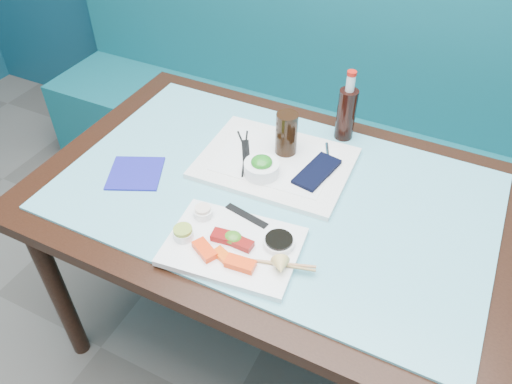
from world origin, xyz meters
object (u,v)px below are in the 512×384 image
at_px(dining_table, 274,213).
at_px(seaweed_bowl, 262,169).
at_px(booth_bench, 350,142).
at_px(cola_bottle_body, 346,114).
at_px(sashimi_plate, 233,246).
at_px(serving_tray, 275,163).
at_px(cola_glass, 286,134).
at_px(blue_napkin, 136,173).

relative_size(dining_table, seaweed_bowl, 13.45).
relative_size(booth_bench, cola_bottle_body, 17.49).
distance_m(dining_table, sashimi_plate, 0.27).
height_order(serving_tray, cola_bottle_body, cola_bottle_body).
relative_size(dining_table, serving_tray, 3.12).
relative_size(seaweed_bowl, cola_glass, 0.76).
bearing_deg(sashimi_plate, booth_bench, 83.40).
distance_m(cola_glass, cola_bottle_body, 0.22).
bearing_deg(serving_tray, blue_napkin, -150.15).
relative_size(serving_tray, blue_napkin, 2.92).
bearing_deg(seaweed_bowl, booth_bench, 85.95).
height_order(dining_table, seaweed_bowl, seaweed_bowl).
xyz_separation_m(sashimi_plate, cola_glass, (-0.04, 0.41, 0.08)).
distance_m(cola_bottle_body, blue_napkin, 0.68).
bearing_deg(sashimi_plate, cola_bottle_body, 74.66).
xyz_separation_m(serving_tray, blue_napkin, (-0.36, -0.22, -0.01)).
xyz_separation_m(booth_bench, seaweed_bowl, (-0.06, -0.81, 0.42)).
xyz_separation_m(seaweed_bowl, cola_glass, (0.02, 0.13, 0.05)).
distance_m(sashimi_plate, seaweed_bowl, 0.29).
bearing_deg(serving_tray, cola_bottle_body, 57.30).
xyz_separation_m(cola_glass, blue_napkin, (-0.37, -0.28, -0.08)).
bearing_deg(cola_bottle_body, seaweed_bowl, -115.49).
bearing_deg(dining_table, sashimi_plate, -90.31).
bearing_deg(dining_table, blue_napkin, -163.60).
height_order(booth_bench, blue_napkin, booth_bench).
bearing_deg(booth_bench, seaweed_bowl, -94.05).
bearing_deg(blue_napkin, cola_bottle_body, 42.85).
xyz_separation_m(seaweed_bowl, cola_bottle_body, (0.15, 0.31, 0.05)).
distance_m(seaweed_bowl, cola_bottle_body, 0.35).
relative_size(sashimi_plate, blue_napkin, 2.17).
xyz_separation_m(dining_table, cola_glass, (-0.04, 0.16, 0.18)).
height_order(booth_bench, dining_table, booth_bench).
distance_m(sashimi_plate, blue_napkin, 0.42).
xyz_separation_m(sashimi_plate, blue_napkin, (-0.40, 0.13, -0.01)).
height_order(sashimi_plate, cola_bottle_body, cola_bottle_body).
relative_size(booth_bench, sashimi_plate, 8.98).
distance_m(cola_glass, blue_napkin, 0.47).
relative_size(serving_tray, cola_glass, 3.28).
height_order(booth_bench, serving_tray, booth_bench).
bearing_deg(seaweed_bowl, dining_table, -28.11).
relative_size(serving_tray, seaweed_bowl, 4.32).
bearing_deg(booth_bench, sashimi_plate, -90.07).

